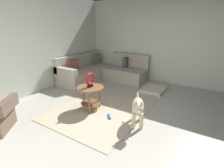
# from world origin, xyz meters

# --- Properties ---
(ground_plane) EXTENTS (6.00, 6.00, 0.10)m
(ground_plane) POSITION_xyz_m (0.00, 0.00, -0.05)
(ground_plane) COLOR #B7B2A8
(wall_back) EXTENTS (6.00, 0.12, 2.70)m
(wall_back) POSITION_xyz_m (0.00, 2.94, 1.35)
(wall_back) COLOR silver
(wall_back) RESTS_ON ground_plane
(wall_right) EXTENTS (0.12, 6.00, 2.70)m
(wall_right) POSITION_xyz_m (2.94, 0.00, 1.35)
(wall_right) COLOR silver
(wall_right) RESTS_ON ground_plane
(area_rug) EXTENTS (2.30, 1.90, 0.01)m
(area_rug) POSITION_xyz_m (0.15, 0.70, 0.01)
(area_rug) COLOR #BCAD93
(area_rug) RESTS_ON ground_plane
(sectional_couch) EXTENTS (2.20, 2.25, 0.88)m
(sectional_couch) POSITION_xyz_m (1.99, 2.01, 0.29)
(sectional_couch) COLOR #B2A899
(sectional_couch) RESTS_ON ground_plane
(side_table) EXTENTS (0.60, 0.60, 0.54)m
(side_table) POSITION_xyz_m (0.05, 0.92, 0.42)
(side_table) COLOR brown
(side_table) RESTS_ON ground_plane
(torus_sculpture) EXTENTS (0.28, 0.08, 0.33)m
(torus_sculpture) POSITION_xyz_m (0.05, 0.92, 0.71)
(torus_sculpture) COLOR black
(torus_sculpture) RESTS_ON side_table
(dog_bed_mat) EXTENTS (0.80, 0.60, 0.09)m
(dog_bed_mat) POSITION_xyz_m (1.98, 0.08, 0.04)
(dog_bed_mat) COLOR beige
(dog_bed_mat) RESTS_ON ground_plane
(dog) EXTENTS (0.79, 0.43, 0.63)m
(dog) POSITION_xyz_m (-0.01, -0.27, 0.38)
(dog) COLOR beige
(dog) RESTS_ON ground_plane
(dog_toy_ball) EXTENTS (0.08, 0.08, 0.08)m
(dog_toy_ball) POSITION_xyz_m (-0.01, 0.74, 0.04)
(dog_toy_ball) COLOR orange
(dog_toy_ball) RESTS_ON ground_plane
(dog_toy_rope) EXTENTS (0.17, 0.16, 0.05)m
(dog_toy_rope) POSITION_xyz_m (-0.06, 0.34, 0.03)
(dog_toy_rope) COLOR blue
(dog_toy_rope) RESTS_ON ground_plane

